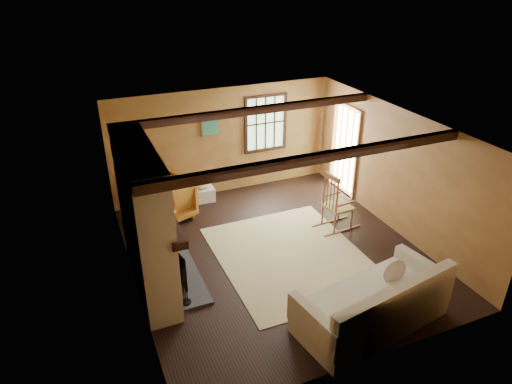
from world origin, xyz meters
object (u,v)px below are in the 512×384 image
sofa (375,306)px  laundry_basket (203,194)px  rocking_chair (336,205)px  armchair (167,200)px  fireplace (147,226)px

sofa → laundry_basket: (-1.15, 4.69, -0.18)m
rocking_chair → laundry_basket: (-2.08, 2.13, -0.36)m
rocking_chair → laundry_basket: rocking_chair is taller
laundry_basket → armchair: size_ratio=0.54×
fireplace → laundry_basket: fireplace is taller
sofa → armchair: 4.69m
sofa → fireplace: bearing=131.7°
armchair → rocking_chair: bearing=130.1°
fireplace → sofa: size_ratio=0.99×
fireplace → rocking_chair: fireplace is taller
sofa → rocking_chair: bearing=60.5°
fireplace → laundry_basket: (1.60, 2.48, -0.95)m
sofa → laundry_basket: size_ratio=4.83×
laundry_basket → fireplace: bearing=-122.9°
sofa → armchair: (-2.03, 4.23, 0.09)m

